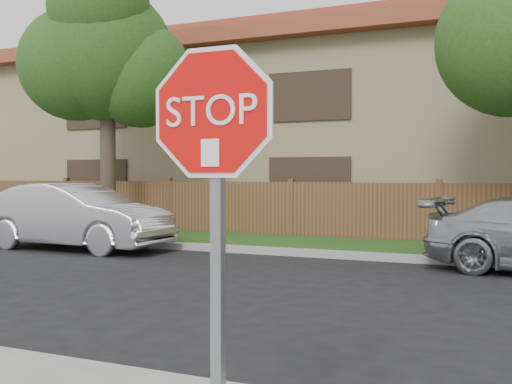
% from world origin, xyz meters
% --- Properties ---
extents(far_curb, '(70.00, 0.30, 0.15)m').
position_xyz_m(far_curb, '(0.00, 8.15, 0.07)').
color(far_curb, gray).
rests_on(far_curb, ground).
extents(grass_strip, '(70.00, 3.00, 0.12)m').
position_xyz_m(grass_strip, '(0.00, 9.80, 0.06)').
color(grass_strip, '#1E4714').
rests_on(grass_strip, ground).
extents(fence, '(70.00, 0.12, 1.60)m').
position_xyz_m(fence, '(0.00, 11.40, 0.80)').
color(fence, '#50321C').
rests_on(fence, ground).
extents(apartment_building, '(35.20, 9.20, 7.20)m').
position_xyz_m(apartment_building, '(0.00, 17.00, 3.53)').
color(apartment_building, '#95855C').
rests_on(apartment_building, ground).
extents(tree_left, '(4.80, 3.90, 7.78)m').
position_xyz_m(tree_left, '(-8.98, 9.57, 5.22)').
color(tree_left, '#382B21').
rests_on(tree_left, ground).
extents(stop_sign, '(1.01, 0.13, 2.55)m').
position_xyz_m(stop_sign, '(0.26, -1.48, 1.83)').
color(stop_sign, gray).
rests_on(stop_sign, sidewalk_near).
extents(sedan_left, '(4.89, 1.81, 1.60)m').
position_xyz_m(sedan_left, '(-7.95, 7.07, 0.80)').
color(sedan_left, silver).
rests_on(sedan_left, ground).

